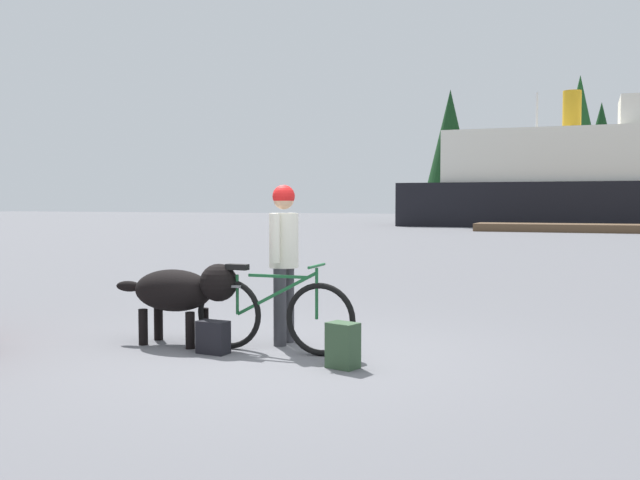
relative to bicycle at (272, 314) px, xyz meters
name	(u,v)px	position (x,y,z in m)	size (l,w,h in m)	color
ground_plane	(275,356)	(0.10, -0.17, -0.40)	(160.00, 160.00, 0.00)	slate
bicycle	(272,314)	(0.00, 0.00, 0.00)	(1.78, 0.44, 0.93)	black
person_cyclist	(284,248)	(-0.06, 0.44, 0.65)	(0.32, 0.53, 1.74)	#333338
dog	(182,290)	(-1.07, 0.00, 0.20)	(1.50, 0.54, 0.90)	black
backpack	(343,345)	(0.91, -0.41, -0.19)	(0.28, 0.20, 0.43)	#334C33
handbag_pannier	(213,337)	(-0.54, -0.28, -0.23)	(0.32, 0.18, 0.34)	black
ferry_boat	(630,179)	(5.40, 39.81, 2.48)	(26.70, 7.02, 8.29)	black
sailboat_moored	(535,217)	(-0.13, 41.86, 0.10)	(7.36, 2.06, 8.58)	navy
pine_tree_far_left	(450,140)	(-7.49, 51.57, 6.14)	(3.82, 3.82, 10.60)	#4C331E
pine_tree_center	(579,132)	(2.39, 51.64, 6.46)	(3.76, 3.76, 11.18)	#4C331E
pine_tree_far_right	(639,144)	(6.65, 52.61, 5.49)	(3.37, 3.37, 9.65)	#4C331E
pine_tree_mid_back	(601,149)	(4.07, 59.16, 5.63)	(3.85, 3.85, 10.02)	#4C331E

